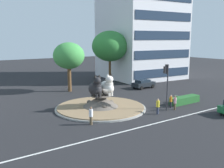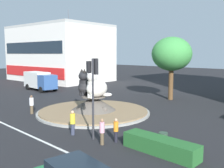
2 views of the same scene
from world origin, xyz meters
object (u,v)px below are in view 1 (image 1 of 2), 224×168
cat_statue_black (96,88)px  traffic_light_mast (167,77)px  pedestrian_pink_shirt (175,102)px  litter_bin (176,99)px  second_tree_near_tower (69,56)px  pedestrian_orange_shirt (171,101)px  cat_statue_white (107,87)px  sedan_on_far_lane (143,84)px  broadleaf_tree_behind_island (110,46)px  pedestrian_white_shirt (91,115)px  pedestrian_yellow_shirt (158,106)px  office_tower (141,19)px

cat_statue_black → traffic_light_mast: (6.47, -4.97, 1.33)m
pedestrian_pink_shirt → litter_bin: (2.95, 2.38, -0.45)m
traffic_light_mast → second_tree_near_tower: bearing=21.2°
pedestrian_orange_shirt → traffic_light_mast: bearing=-175.8°
cat_statue_white → traffic_light_mast: traffic_light_mast is taller
cat_statue_black → second_tree_near_tower: bearing=177.0°
pedestrian_pink_shirt → pedestrian_orange_shirt: pedestrian_pink_shirt is taller
sedan_on_far_lane → litter_bin: (-2.94, -9.84, -0.33)m
broadleaf_tree_behind_island → pedestrian_pink_shirt: broadleaf_tree_behind_island is taller
pedestrian_pink_shirt → litter_bin: bearing=105.9°
second_tree_near_tower → pedestrian_white_shirt: (-5.32, -15.92, -4.68)m
cat_statue_black → sedan_on_far_lane: 15.32m
pedestrian_white_shirt → litter_bin: bearing=151.9°
traffic_light_mast → sedan_on_far_lane: size_ratio=1.30×
sedan_on_far_lane → pedestrian_yellow_shirt: bearing=-129.0°
pedestrian_orange_shirt → cat_statue_white: bearing=130.5°
cat_statue_black → pedestrian_pink_shirt: bearing=62.8°
sedan_on_far_lane → cat_statue_black: bearing=-156.5°
pedestrian_pink_shirt → litter_bin: 3.82m
second_tree_near_tower → sedan_on_far_lane: 13.25m
cat_statue_black → traffic_light_mast: traffic_light_mast is taller
broadleaf_tree_behind_island → pedestrian_orange_shirt: broadleaf_tree_behind_island is taller
office_tower → pedestrian_orange_shirt: office_tower is taller
cat_statue_black → cat_statue_white: cat_statue_white is taller
broadleaf_tree_behind_island → pedestrian_orange_shirt: 20.53m
pedestrian_orange_shirt → sedan_on_far_lane: (5.58, 11.28, -0.06)m
litter_bin → office_tower: bearing=61.4°
litter_bin → sedan_on_far_lane: bearing=73.4°
cat_statue_white → sedan_on_far_lane: 14.15m
traffic_light_mast → broadleaf_tree_behind_island: (5.61, 19.77, 2.94)m
cat_statue_white → pedestrian_yellow_shirt: cat_statue_white is taller
office_tower → pedestrian_pink_shirt: office_tower is taller
office_tower → pedestrian_pink_shirt: bearing=-117.4°
office_tower → pedestrian_yellow_shirt: 30.26m
broadleaf_tree_behind_island → second_tree_near_tower: broadleaf_tree_behind_island is taller
pedestrian_pink_shirt → second_tree_near_tower: bearing=175.0°
second_tree_near_tower → pedestrian_orange_shirt: 17.68m
cat_statue_white → office_tower: 28.18m
office_tower → broadleaf_tree_behind_island: 11.15m
pedestrian_pink_shirt → pedestrian_white_shirt: bearing=-118.4°
traffic_light_mast → sedan_on_far_lane: (7.09, 11.86, -3.16)m
pedestrian_white_shirt → sedan_on_far_lane: pedestrian_white_shirt is taller
pedestrian_white_shirt → pedestrian_orange_shirt: bearing=145.9°
pedestrian_pink_shirt → pedestrian_yellow_shirt: size_ratio=0.96×
broadleaf_tree_behind_island → cat_statue_black: bearing=-129.2°
pedestrian_white_shirt → pedestrian_yellow_shirt: (7.91, -1.12, -0.02)m
litter_bin → broadleaf_tree_behind_island: bearing=85.3°
sedan_on_far_lane → litter_bin: 10.27m
office_tower → pedestrian_yellow_shirt: size_ratio=14.17×
office_tower → broadleaf_tree_behind_island: (-9.43, -2.20, -5.54)m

